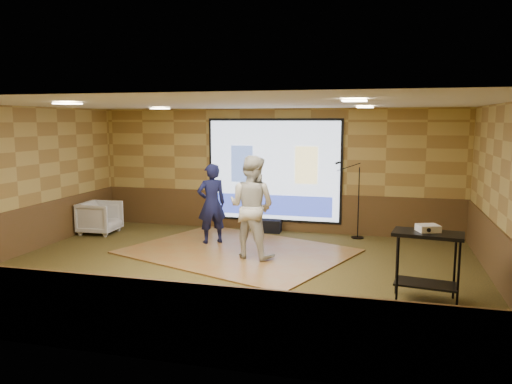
% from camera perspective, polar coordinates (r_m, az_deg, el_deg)
% --- Properties ---
extents(ground, '(9.00, 9.00, 0.00)m').
position_cam_1_polar(ground, '(9.19, -2.72, -8.97)').
color(ground, '#2D3317').
rests_on(ground, ground).
extents(room_shell, '(9.04, 7.04, 3.02)m').
position_cam_1_polar(room_shell, '(8.81, -2.82, 4.17)').
color(room_shell, '#AE9348').
rests_on(room_shell, ground).
extents(wainscot_back, '(9.00, 0.04, 0.95)m').
position_cam_1_polar(wainscot_back, '(12.36, 2.07, -2.25)').
color(wainscot_back, '#4E3B1A').
rests_on(wainscot_back, ground).
extents(wainscot_front, '(9.00, 0.04, 0.95)m').
position_cam_1_polar(wainscot_front, '(6.00, -13.00, -13.90)').
color(wainscot_front, '#4E3B1A').
rests_on(wainscot_front, ground).
extents(wainscot_left, '(0.04, 7.00, 0.95)m').
position_cam_1_polar(wainscot_left, '(11.22, -25.22, -4.10)').
color(wainscot_left, '#4E3B1A').
rests_on(wainscot_left, ground).
extents(wainscot_right, '(0.04, 7.00, 0.95)m').
position_cam_1_polar(wainscot_right, '(8.87, 26.33, -7.27)').
color(wainscot_right, '#4E3B1A').
rests_on(wainscot_right, ground).
extents(projector_screen, '(3.32, 0.06, 2.52)m').
position_cam_1_polar(projector_screen, '(12.17, 2.05, 2.35)').
color(projector_screen, black).
rests_on(projector_screen, room_shell).
extents(downlight_nw, '(0.32, 0.32, 0.02)m').
position_cam_1_polar(downlight_nw, '(11.27, -10.92, 9.36)').
color(downlight_nw, '#FFE8BF').
rests_on(downlight_nw, room_shell).
extents(downlight_ne, '(0.32, 0.32, 0.02)m').
position_cam_1_polar(downlight_ne, '(10.20, 12.35, 9.46)').
color(downlight_ne, '#FFE8BF').
rests_on(downlight_ne, room_shell).
extents(downlight_sw, '(0.32, 0.32, 0.02)m').
position_cam_1_polar(downlight_sw, '(8.41, -20.74, 9.44)').
color(downlight_sw, '#FFE8BF').
rests_on(downlight_sw, room_shell).
extents(downlight_se, '(0.32, 0.32, 0.02)m').
position_cam_1_polar(downlight_se, '(6.90, 11.20, 10.20)').
color(downlight_se, '#FFE8BF').
rests_on(downlight_se, room_shell).
extents(dance_floor, '(5.13, 4.54, 0.03)m').
position_cam_1_polar(dance_floor, '(10.43, -2.11, -6.79)').
color(dance_floor, olive).
rests_on(dance_floor, ground).
extents(player_left, '(0.76, 0.71, 1.75)m').
position_cam_1_polar(player_left, '(10.96, -5.10, -1.33)').
color(player_left, '#13163D').
rests_on(player_left, dance_floor).
extents(player_right, '(1.13, 0.98, 2.01)m').
position_cam_1_polar(player_right, '(9.75, -0.50, -1.70)').
color(player_right, beige).
rests_on(player_right, dance_floor).
extents(av_table, '(1.01, 0.53, 1.06)m').
position_cam_1_polar(av_table, '(7.93, 18.99, -6.49)').
color(av_table, black).
rests_on(av_table, ground).
extents(projector, '(0.38, 0.35, 0.10)m').
position_cam_1_polar(projector, '(7.91, 19.07, -3.92)').
color(projector, white).
rests_on(projector, av_table).
extents(mic_stand, '(0.70, 0.29, 1.78)m').
position_cam_1_polar(mic_stand, '(11.79, 11.31, -2.83)').
color(mic_stand, black).
rests_on(mic_stand, ground).
extents(banquet_chair, '(0.89, 0.87, 0.78)m').
position_cam_1_polar(banquet_chair, '(12.61, -17.41, -2.81)').
color(banquet_chair, gray).
rests_on(banquet_chair, ground).
extents(duffel_bag, '(0.51, 0.35, 0.31)m').
position_cam_1_polar(duffel_bag, '(12.20, 1.69, -3.91)').
color(duffel_bag, black).
rests_on(duffel_bag, ground).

